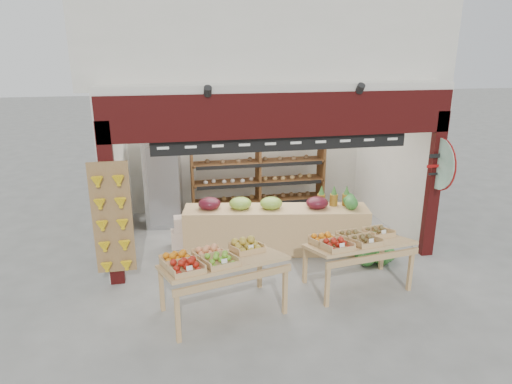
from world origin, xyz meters
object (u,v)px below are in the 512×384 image
object	(u,v)px
back_shelving	(258,164)
display_table_right	(354,242)
display_table_left	(214,261)
mid_counter	(275,228)
watermelon_pile	(374,249)
refrigerator	(163,182)
cardboard_stack	(194,234)

from	to	relation	value
back_shelving	display_table_right	xyz separation A→B (m)	(0.81, -3.56, -0.41)
back_shelving	display_table_left	bearing A→B (deg)	-110.03
display_table_left	back_shelving	bearing A→B (deg)	69.97
back_shelving	mid_counter	bearing A→B (deg)	-92.41
display_table_left	watermelon_pile	size ratio (longest dim) A/B	2.39
mid_counter	watermelon_pile	xyz separation A→B (m)	(1.65, -0.72, -0.26)
back_shelving	refrigerator	distance (m)	2.12
mid_counter	display_table_right	distance (m)	1.82
watermelon_pile	display_table_left	bearing A→B (deg)	-158.55
display_table_right	watermelon_pile	distance (m)	1.27
mid_counter	display_table_right	size ratio (longest dim) A/B	2.06
mid_counter	display_table_right	world-z (taller)	mid_counter
mid_counter	display_table_left	world-z (taller)	display_table_left
back_shelving	cardboard_stack	world-z (taller)	back_shelving
refrigerator	cardboard_stack	bearing A→B (deg)	-60.46
refrigerator	cardboard_stack	size ratio (longest dim) A/B	2.02
cardboard_stack	display_table_left	bearing A→B (deg)	-86.95
refrigerator	display_table_left	distance (m)	3.74
refrigerator	display_table_right	distance (m)	4.43
cardboard_stack	display_table_right	world-z (taller)	display_table_right
display_table_left	watermelon_pile	bearing A→B (deg)	21.45
back_shelving	display_table_right	bearing A→B (deg)	-77.23
back_shelving	refrigerator	xyz separation A→B (m)	(-2.10, -0.23, -0.24)
display_table_left	display_table_right	size ratio (longest dim) A/B	1.12
display_table_left	display_table_right	xyz separation A→B (m)	(2.23, 0.34, -0.06)
back_shelving	cardboard_stack	size ratio (longest dim) A/B	3.23
refrigerator	mid_counter	size ratio (longest dim) A/B	0.54
cardboard_stack	watermelon_pile	bearing A→B (deg)	-22.13
display_table_right	display_table_left	bearing A→B (deg)	-171.29
refrigerator	display_table_left	world-z (taller)	refrigerator
display_table_right	cardboard_stack	bearing A→B (deg)	138.30
mid_counter	display_table_right	xyz separation A→B (m)	(0.89, -1.55, 0.31)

